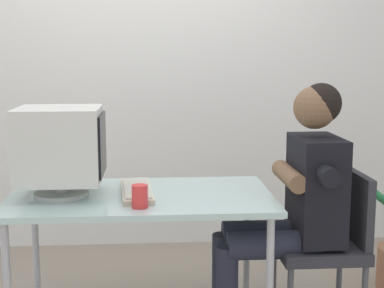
{
  "coord_description": "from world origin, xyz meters",
  "views": [
    {
      "loc": [
        0.05,
        -2.74,
        1.42
      ],
      "look_at": [
        0.25,
        0.0,
        0.97
      ],
      "focal_mm": 53.03,
      "sensor_mm": 36.0,
      "label": 1
    }
  ],
  "objects_px": {
    "desk": "(141,205)",
    "crt_monitor": "(61,146)",
    "person_seated": "(293,197)",
    "desk_mug": "(139,196)",
    "office_chair": "(329,239)",
    "keyboard": "(136,190)"
  },
  "relations": [
    {
      "from": "office_chair",
      "to": "desk_mug",
      "type": "xyz_separation_m",
      "value": [
        -0.96,
        -0.21,
        0.3
      ]
    },
    {
      "from": "keyboard",
      "to": "person_seated",
      "type": "xyz_separation_m",
      "value": [
        0.79,
        -0.05,
        -0.04
      ]
    },
    {
      "from": "person_seated",
      "to": "desk_mug",
      "type": "xyz_separation_m",
      "value": [
        -0.77,
        -0.21,
        0.08
      ]
    },
    {
      "from": "crt_monitor",
      "to": "person_seated",
      "type": "distance_m",
      "value": 1.18
    },
    {
      "from": "office_chair",
      "to": "keyboard",
      "type": "bearing_deg",
      "value": 177.21
    },
    {
      "from": "person_seated",
      "to": "desk",
      "type": "bearing_deg",
      "value": 177.98
    },
    {
      "from": "crt_monitor",
      "to": "office_chair",
      "type": "bearing_deg",
      "value": -1.29
    },
    {
      "from": "crt_monitor",
      "to": "desk_mug",
      "type": "bearing_deg",
      "value": -32.7
    },
    {
      "from": "desk",
      "to": "crt_monitor",
      "type": "height_order",
      "value": "crt_monitor"
    },
    {
      "from": "person_seated",
      "to": "desk_mug",
      "type": "relative_size",
      "value": 12.07
    },
    {
      "from": "desk_mug",
      "to": "desk",
      "type": "bearing_deg",
      "value": 89.41
    },
    {
      "from": "person_seated",
      "to": "desk_mug",
      "type": "height_order",
      "value": "person_seated"
    },
    {
      "from": "crt_monitor",
      "to": "keyboard",
      "type": "xyz_separation_m",
      "value": [
        0.36,
        0.02,
        -0.23
      ]
    },
    {
      "from": "crt_monitor",
      "to": "keyboard",
      "type": "bearing_deg",
      "value": 2.8
    },
    {
      "from": "desk",
      "to": "office_chair",
      "type": "xyz_separation_m",
      "value": [
        0.96,
        -0.03,
        -0.19
      ]
    },
    {
      "from": "desk",
      "to": "desk_mug",
      "type": "bearing_deg",
      "value": -90.59
    },
    {
      "from": "keyboard",
      "to": "desk_mug",
      "type": "distance_m",
      "value": 0.27
    },
    {
      "from": "person_seated",
      "to": "crt_monitor",
      "type": "bearing_deg",
      "value": 178.5
    },
    {
      "from": "office_chair",
      "to": "person_seated",
      "type": "xyz_separation_m",
      "value": [
        -0.19,
        0.0,
        0.22
      ]
    },
    {
      "from": "desk",
      "to": "crt_monitor",
      "type": "xyz_separation_m",
      "value": [
        -0.38,
        0.0,
        0.3
      ]
    },
    {
      "from": "desk",
      "to": "office_chair",
      "type": "distance_m",
      "value": 0.98
    },
    {
      "from": "crt_monitor",
      "to": "keyboard",
      "type": "height_order",
      "value": "crt_monitor"
    }
  ]
}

